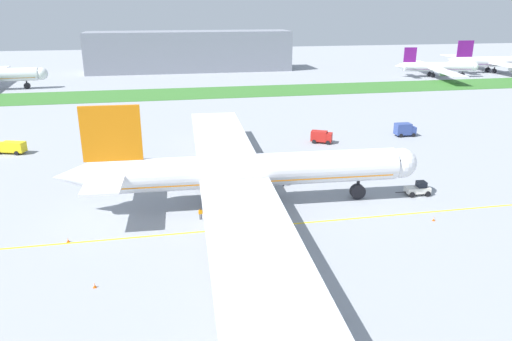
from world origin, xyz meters
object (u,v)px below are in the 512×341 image
at_px(traffic_cone_starboard_wing, 68,240).
at_px(ground_crew_wingwalker_port, 283,180).
at_px(parked_airliner_far_right, 436,67).
at_px(service_truck_catering_van, 10,147).
at_px(pushback_tug, 418,189).
at_px(ground_crew_marshaller_front, 201,213).
at_px(parked_airliner_far_outer, 497,62).
at_px(traffic_cone_near_nose, 434,219).
at_px(service_truck_fuel_bowser, 405,129).
at_px(ground_crew_wingwalker_starboard, 261,184).
at_px(service_truck_baggage_loader, 321,136).
at_px(airliner_foreground, 242,172).
at_px(traffic_cone_port_wing, 95,285).

bearing_deg(traffic_cone_starboard_wing, ground_crew_wingwalker_port, 23.94).
bearing_deg(parked_airliner_far_right, service_truck_catering_van, -149.52).
xyz_separation_m(pushback_tug, traffic_cone_starboard_wing, (-52.46, -6.34, -0.73)).
xyz_separation_m(ground_crew_marshaller_front, parked_airliner_far_outer, (146.75, 134.65, 3.86)).
bearing_deg(traffic_cone_near_nose, service_truck_fuel_bowser, 67.31).
distance_m(ground_crew_wingwalker_starboard, service_truck_baggage_loader, 32.16).
bearing_deg(traffic_cone_starboard_wing, pushback_tug, 6.89).
xyz_separation_m(airliner_foreground, ground_crew_wingwalker_port, (8.14, 6.66, -4.36)).
height_order(ground_crew_marshaller_front, service_truck_catering_van, service_truck_catering_van).
height_order(traffic_cone_near_nose, traffic_cone_starboard_wing, same).
distance_m(pushback_tug, service_truck_baggage_loader, 33.27).
xyz_separation_m(traffic_cone_starboard_wing, service_truck_baggage_loader, (47.26, 39.20, 1.18)).
bearing_deg(parked_airliner_far_outer, service_truck_baggage_loader, -139.70).
xyz_separation_m(ground_crew_wingwalker_starboard, service_truck_catering_van, (-46.28, 30.59, 0.39)).
xyz_separation_m(pushback_tug, ground_crew_wingwalker_port, (-20.24, 7.96, 0.04)).
bearing_deg(parked_airliner_far_right, service_truck_fuel_bowser, -124.29).
relative_size(pushback_tug, ground_crew_wingwalker_port, 3.26).
distance_m(ground_crew_wingwalker_port, traffic_cone_near_nose, 24.74).
distance_m(traffic_cone_near_nose, traffic_cone_starboard_wing, 49.77).
relative_size(service_truck_baggage_loader, service_truck_catering_van, 0.78).
height_order(airliner_foreground, pushback_tug, airliner_foreground).
distance_m(airliner_foreground, service_truck_fuel_bowser, 55.48).
bearing_deg(service_truck_fuel_bowser, airliner_foreground, -142.83).
xyz_separation_m(ground_crew_marshaller_front, ground_crew_wingwalker_starboard, (10.84, 9.62, -0.03)).
height_order(ground_crew_wingwalker_port, parked_airliner_far_outer, parked_airliner_far_outer).
bearing_deg(parked_airliner_far_right, pushback_tug, -121.70).
height_order(traffic_cone_starboard_wing, parked_airliner_far_right, parked_airliner_far_right).
relative_size(ground_crew_wingwalker_port, traffic_cone_starboard_wing, 2.99).
relative_size(airliner_foreground, pushback_tug, 15.53).
xyz_separation_m(traffic_cone_port_wing, traffic_cone_starboard_wing, (-4.58, 11.72, 0.00)).
relative_size(traffic_cone_near_nose, parked_airliner_far_outer, 0.01).
height_order(ground_crew_wingwalker_starboard, traffic_cone_near_nose, ground_crew_wingwalker_starboard).
height_order(pushback_tug, ground_crew_wingwalker_starboard, pushback_tug).
distance_m(traffic_cone_near_nose, parked_airliner_far_outer, 182.08).
height_order(traffic_cone_port_wing, traffic_cone_starboard_wing, same).
bearing_deg(airliner_foreground, traffic_cone_port_wing, -135.21).
bearing_deg(ground_crew_wingwalker_starboard, ground_crew_marshaller_front, -138.43).
height_order(service_truck_baggage_loader, service_truck_catering_van, service_truck_baggage_loader).
height_order(traffic_cone_port_wing, service_truck_baggage_loader, service_truck_baggage_loader).
bearing_deg(ground_crew_wingwalker_starboard, traffic_cone_near_nose, -37.58).
relative_size(ground_crew_wingwalker_port, ground_crew_wingwalker_starboard, 1.04).
height_order(traffic_cone_near_nose, parked_airliner_far_outer, parked_airliner_far_outer).
distance_m(airliner_foreground, pushback_tug, 28.74).
relative_size(traffic_cone_port_wing, traffic_cone_starboard_wing, 1.00).
height_order(airliner_foreground, ground_crew_marshaller_front, airliner_foreground).
bearing_deg(traffic_cone_starboard_wing, parked_airliner_far_right, 45.30).
distance_m(traffic_cone_near_nose, service_truck_catering_van, 82.50).
distance_m(ground_crew_wingwalker_port, service_truck_catering_van, 58.34).
bearing_deg(traffic_cone_starboard_wing, service_truck_catering_van, 112.37).
height_order(service_truck_baggage_loader, service_truck_fuel_bowser, service_truck_fuel_bowser).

